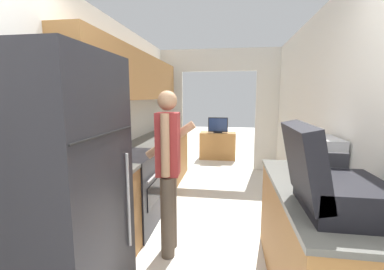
# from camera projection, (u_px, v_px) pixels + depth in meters

# --- Properties ---
(wall_left) EXTENTS (0.38, 6.94, 2.50)m
(wall_left) POSITION_uv_depth(u_px,v_px,m) (110.00, 103.00, 3.08)
(wall_left) COLOR silver
(wall_left) RESTS_ON ground_plane
(wall_right) EXTENTS (0.06, 6.94, 2.50)m
(wall_right) POSITION_uv_depth(u_px,v_px,m) (338.00, 129.00, 2.37)
(wall_right) COLOR silver
(wall_right) RESTS_ON ground_plane
(wall_far_with_doorway) EXTENTS (2.83, 0.06, 2.50)m
(wall_far_with_doorway) POSITION_uv_depth(u_px,v_px,m) (218.00, 102.00, 5.36)
(wall_far_with_doorway) COLOR silver
(wall_far_with_doorway) RESTS_ON ground_plane
(counter_left) EXTENTS (0.62, 3.28, 0.89)m
(counter_left) POSITION_uv_depth(u_px,v_px,m) (154.00, 167.00, 4.03)
(counter_left) COLOR #9E6B38
(counter_left) RESTS_ON ground_plane
(counter_right) EXTENTS (0.62, 1.62, 0.89)m
(counter_right) POSITION_uv_depth(u_px,v_px,m) (315.00, 244.00, 1.94)
(counter_right) COLOR #9E6B38
(counter_right) RESTS_ON ground_plane
(refrigerator) EXTENTS (0.74, 0.80, 1.83)m
(refrigerator) POSITION_uv_depth(u_px,v_px,m) (60.00, 192.00, 1.72)
(refrigerator) COLOR black
(refrigerator) RESTS_ON ground_plane
(range_oven) EXTENTS (0.66, 0.76, 1.03)m
(range_oven) POSITION_uv_depth(u_px,v_px,m) (129.00, 190.00, 3.02)
(range_oven) COLOR black
(range_oven) RESTS_ON ground_plane
(person) EXTENTS (0.52, 0.39, 1.60)m
(person) POSITION_uv_depth(u_px,v_px,m) (168.00, 169.00, 2.46)
(person) COLOR #4C4238
(person) RESTS_ON ground_plane
(suitcase) EXTENTS (0.54, 0.55, 0.51)m
(suitcase) POSITION_uv_depth(u_px,v_px,m) (330.00, 184.00, 1.48)
(suitcase) COLOR black
(suitcase) RESTS_ON counter_right
(microwave) EXTENTS (0.35, 0.46, 0.30)m
(microwave) POSITION_uv_depth(u_px,v_px,m) (316.00, 154.00, 2.29)
(microwave) COLOR #B7B7BC
(microwave) RESTS_ON counter_right
(tv_cabinet) EXTENTS (0.87, 0.42, 0.66)m
(tv_cabinet) POSITION_uv_depth(u_px,v_px,m) (218.00, 146.00, 6.37)
(tv_cabinet) COLOR #9E6B38
(tv_cabinet) RESTS_ON ground_plane
(television) EXTENTS (0.48, 0.16, 0.37)m
(television) POSITION_uv_depth(u_px,v_px,m) (218.00, 125.00, 6.25)
(television) COLOR black
(television) RESTS_ON tv_cabinet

